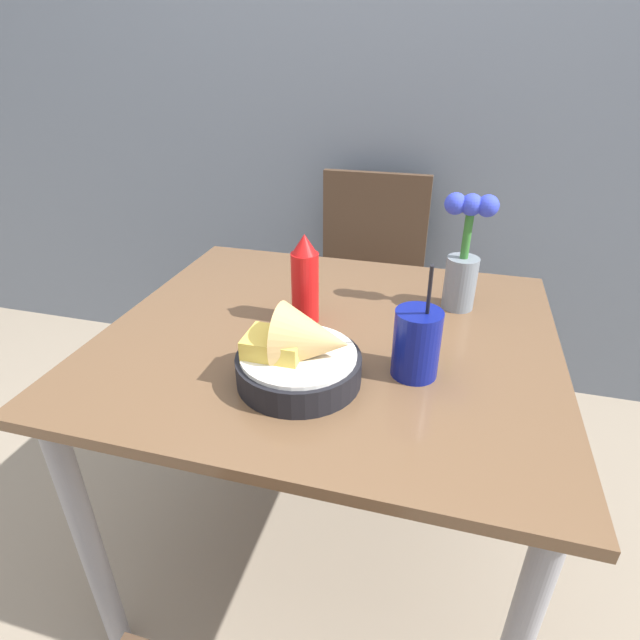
{
  "coord_description": "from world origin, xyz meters",
  "views": [
    {
      "loc": [
        0.23,
        -0.93,
        1.3
      ],
      "look_at": [
        -0.0,
        -0.06,
        0.8
      ],
      "focal_mm": 28.0,
      "sensor_mm": 36.0,
      "label": 1
    }
  ],
  "objects_px": {
    "chair_far_window": "(368,274)",
    "ketchup_bottle": "(305,281)",
    "food_basket": "(302,356)",
    "flower_vase": "(464,258)",
    "drink_cup": "(416,345)"
  },
  "relations": [
    {
      "from": "chair_far_window",
      "to": "food_basket",
      "type": "relative_size",
      "value": 3.85
    },
    {
      "from": "food_basket",
      "to": "flower_vase",
      "type": "relative_size",
      "value": 0.85
    },
    {
      "from": "food_basket",
      "to": "ketchup_bottle",
      "type": "xyz_separation_m",
      "value": [
        -0.06,
        0.23,
        0.04
      ]
    },
    {
      "from": "food_basket",
      "to": "flower_vase",
      "type": "bearing_deg",
      "value": 55.49
    },
    {
      "from": "ketchup_bottle",
      "to": "drink_cup",
      "type": "height_order",
      "value": "drink_cup"
    },
    {
      "from": "ketchup_bottle",
      "to": "drink_cup",
      "type": "xyz_separation_m",
      "value": [
        0.26,
        -0.15,
        -0.04
      ]
    },
    {
      "from": "chair_far_window",
      "to": "ketchup_bottle",
      "type": "xyz_separation_m",
      "value": [
        -0.01,
        -0.78,
        0.31
      ]
    },
    {
      "from": "drink_cup",
      "to": "ketchup_bottle",
      "type": "bearing_deg",
      "value": 150.37
    },
    {
      "from": "chair_far_window",
      "to": "ketchup_bottle",
      "type": "bearing_deg",
      "value": -90.95
    },
    {
      "from": "drink_cup",
      "to": "flower_vase",
      "type": "distance_m",
      "value": 0.33
    },
    {
      "from": "ketchup_bottle",
      "to": "chair_far_window",
      "type": "bearing_deg",
      "value": 89.05
    },
    {
      "from": "flower_vase",
      "to": "food_basket",
      "type": "bearing_deg",
      "value": -124.51
    },
    {
      "from": "ketchup_bottle",
      "to": "drink_cup",
      "type": "bearing_deg",
      "value": -29.63
    },
    {
      "from": "chair_far_window",
      "to": "flower_vase",
      "type": "xyz_separation_m",
      "value": [
        0.32,
        -0.62,
        0.33
      ]
    },
    {
      "from": "chair_far_window",
      "to": "ketchup_bottle",
      "type": "relative_size",
      "value": 4.34
    }
  ]
}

